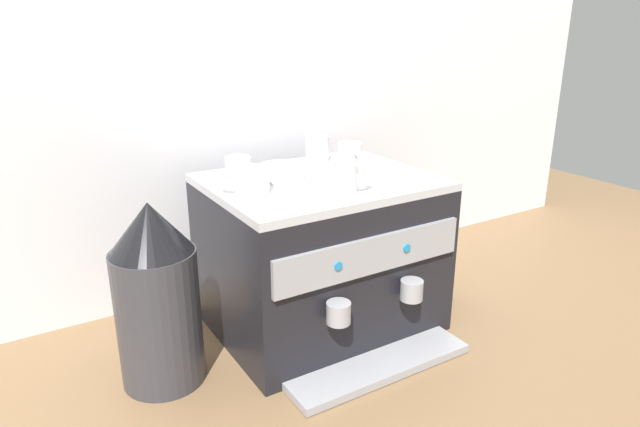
{
  "coord_description": "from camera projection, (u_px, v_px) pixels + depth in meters",
  "views": [
    {
      "loc": [
        -0.73,
        -1.18,
        0.8
      ],
      "look_at": [
        0.0,
        0.0,
        0.32
      ],
      "focal_mm": 31.58,
      "sensor_mm": 36.0,
      "label": 1
    }
  ],
  "objects": [
    {
      "name": "ceramic_cup_4",
      "position": [
        351.0,
        156.0,
        1.52
      ],
      "size": [
        0.07,
        0.1,
        0.07
      ],
      "color": "white",
      "rests_on": "espresso_machine"
    },
    {
      "name": "ceramic_cup_0",
      "position": [
        343.0,
        179.0,
        1.3
      ],
      "size": [
        0.11,
        0.07,
        0.07
      ],
      "color": "white",
      "rests_on": "espresso_machine"
    },
    {
      "name": "ceramic_cup_3",
      "position": [
        250.0,
        181.0,
        1.31
      ],
      "size": [
        0.11,
        0.08,
        0.06
      ],
      "color": "white",
      "rests_on": "espresso_machine"
    },
    {
      "name": "ceramic_bowl_0",
      "position": [
        281.0,
        172.0,
        1.43
      ],
      "size": [
        0.12,
        0.12,
        0.04
      ],
      "color": "white",
      "rests_on": "espresso_machine"
    },
    {
      "name": "coffee_grinder",
      "position": [
        157.0,
        296.0,
        1.26
      ],
      "size": [
        0.19,
        0.19,
        0.44
      ],
      "color": "#333338",
      "rests_on": "ground_plane"
    },
    {
      "name": "espresso_machine",
      "position": [
        321.0,
        254.0,
        1.51
      ],
      "size": [
        0.56,
        0.56,
        0.42
      ],
      "color": "black",
      "rests_on": "ground_plane"
    },
    {
      "name": "ceramic_cup_1",
      "position": [
        239.0,
        170.0,
        1.38
      ],
      "size": [
        0.08,
        0.09,
        0.07
      ],
      "color": "white",
      "rests_on": "espresso_machine"
    },
    {
      "name": "ceramic_cup_2",
      "position": [
        317.0,
        149.0,
        1.6
      ],
      "size": [
        0.07,
        0.1,
        0.07
      ],
      "color": "white",
      "rests_on": "espresso_machine"
    },
    {
      "name": "tiled_backsplash_wall",
      "position": [
        258.0,
        93.0,
        1.67
      ],
      "size": [
        2.8,
        0.03,
        1.18
      ],
      "primitive_type": "cube",
      "color": "silver",
      "rests_on": "ground_plane"
    },
    {
      "name": "ceramic_bowl_1",
      "position": [
        353.0,
        172.0,
        1.44
      ],
      "size": [
        0.11,
        0.11,
        0.03
      ],
      "color": "white",
      "rests_on": "espresso_machine"
    },
    {
      "name": "ground_plane",
      "position": [
        320.0,
        321.0,
        1.58
      ],
      "size": [
        4.0,
        4.0,
        0.0
      ],
      "primitive_type": "plane",
      "color": "brown"
    },
    {
      "name": "milk_pitcher",
      "position": [
        438.0,
        268.0,
        1.72
      ],
      "size": [
        0.09,
        0.09,
        0.16
      ],
      "primitive_type": "cylinder",
      "color": "#B7B7BC",
      "rests_on": "ground_plane"
    }
  ]
}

